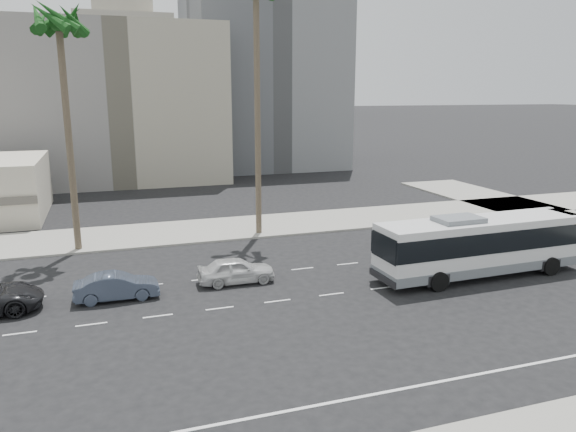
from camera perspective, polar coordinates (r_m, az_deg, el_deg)
name	(u,v)px	position (r m, az deg, el deg)	size (l,w,h in m)	color
ground	(382,288)	(30.45, 9.81, -7.45)	(700.00, 700.00, 0.00)	black
sidewalk_north	(291,223)	(44.06, 0.27, -0.77)	(120.00, 7.00, 0.15)	gray
midrise_beige_west	(117,104)	(70.06, -17.41, 11.11)	(24.00, 18.00, 18.00)	gray
midrise_gray_center	(261,73)	(80.09, -2.84, 14.68)	(20.00, 20.00, 26.00)	#585A5E
civic_tower	(123,29)	(276.73, -16.90, 18.25)	(42.00, 42.00, 129.00)	#BDB49F
highrise_right	(232,36)	(262.86, -5.86, 18.19)	(26.00, 26.00, 70.00)	#55595D
highrise_far	(266,53)	(297.73, -2.28, 16.65)	(22.00, 22.00, 60.00)	#55595D
city_bus	(480,244)	(33.33, 19.47, -2.77)	(12.73, 3.13, 3.64)	silver
car_a	(236,270)	(30.75, -5.45, -5.66)	(4.29, 1.73, 1.46)	silver
car_b	(117,286)	(29.61, -17.48, -7.03)	(4.24, 1.48, 1.40)	#3A4355
palm_mid	(59,28)	(38.21, -22.84, 17.66)	(5.14, 5.14, 15.89)	brown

